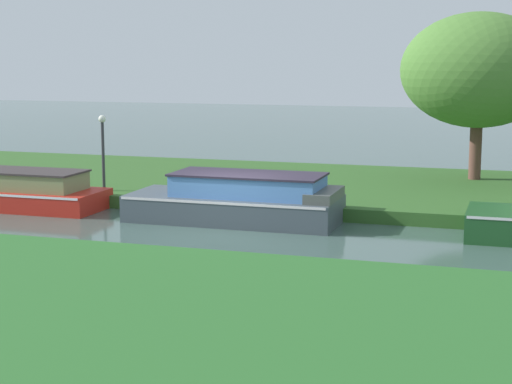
% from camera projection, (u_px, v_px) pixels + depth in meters
% --- Properties ---
extents(ground_plane, '(120.00, 120.00, 0.00)m').
position_uv_depth(ground_plane, '(226.00, 230.00, 23.14)').
color(ground_plane, '#3F5851').
extents(riverbank_far, '(72.00, 10.00, 0.40)m').
position_uv_depth(riverbank_far, '(292.00, 186.00, 29.69)').
color(riverbank_far, '#305B24').
rests_on(riverbank_far, ground_plane).
extents(riverbank_near, '(72.00, 10.00, 0.40)m').
position_uv_depth(riverbank_near, '(54.00, 318.00, 14.64)').
color(riverbank_near, '#296227').
rests_on(riverbank_near, ground_plane).
extents(slate_narrowboat, '(6.16, 2.42, 1.44)m').
position_uv_depth(slate_narrowboat, '(240.00, 200.00, 24.17)').
color(slate_narrowboat, '#414B54').
rests_on(slate_narrowboat, ground_plane).
extents(red_cruiser, '(5.52, 2.17, 1.22)m').
position_uv_depth(red_cruiser, '(21.00, 192.00, 26.39)').
color(red_cruiser, '#B42218').
rests_on(red_cruiser, ground_plane).
extents(willow_tree_left, '(5.42, 4.52, 5.92)m').
position_uv_depth(willow_tree_left, '(478.00, 70.00, 29.03)').
color(willow_tree_left, brown).
rests_on(willow_tree_left, riverbank_far).
extents(lamp_post, '(0.24, 0.24, 2.48)m').
position_uv_depth(lamp_post, '(103.00, 142.00, 27.18)').
color(lamp_post, '#333338').
rests_on(lamp_post, riverbank_far).
extents(mooring_post_far, '(0.14, 0.14, 0.51)m').
position_uv_depth(mooring_post_far, '(9.00, 181.00, 27.82)').
color(mooring_post_far, brown).
rests_on(mooring_post_far, riverbank_far).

